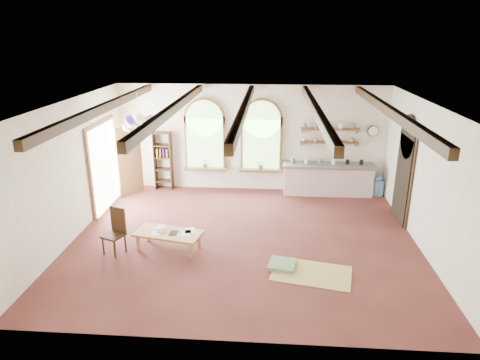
# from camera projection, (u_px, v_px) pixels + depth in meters

# --- Properties ---
(floor) EXTENTS (8.00, 8.00, 0.00)m
(floor) POSITION_uv_depth(u_px,v_px,m) (244.00, 240.00, 10.07)
(floor) COLOR #5E2A26
(floor) RESTS_ON ground
(ceiling_beams) EXTENTS (6.20, 6.80, 0.18)m
(ceiling_beams) POSITION_uv_depth(u_px,v_px,m) (244.00, 108.00, 9.05)
(ceiling_beams) COLOR #3B2513
(ceiling_beams) RESTS_ON ceiling
(window_left) EXTENTS (1.30, 0.28, 2.20)m
(window_left) POSITION_uv_depth(u_px,v_px,m) (205.00, 137.00, 12.86)
(window_left) COLOR brown
(window_left) RESTS_ON floor
(window_right) EXTENTS (1.30, 0.28, 2.20)m
(window_right) POSITION_uv_depth(u_px,v_px,m) (261.00, 138.00, 12.74)
(window_right) COLOR brown
(window_right) RESTS_ON floor
(left_doorway) EXTENTS (0.10, 1.90, 2.50)m
(left_doorway) POSITION_uv_depth(u_px,v_px,m) (104.00, 167.00, 11.66)
(left_doorway) COLOR brown
(left_doorway) RESTS_ON floor
(right_doorway) EXTENTS (0.10, 1.30, 2.40)m
(right_doorway) POSITION_uv_depth(u_px,v_px,m) (403.00, 179.00, 10.85)
(right_doorway) COLOR black
(right_doorway) RESTS_ON floor
(kitchen_counter) EXTENTS (2.68, 0.62, 0.94)m
(kitchen_counter) POSITION_uv_depth(u_px,v_px,m) (328.00, 179.00, 12.77)
(kitchen_counter) COLOR beige
(kitchen_counter) RESTS_ON floor
(wall_shelf_lower) EXTENTS (1.70, 0.24, 0.04)m
(wall_shelf_lower) POSITION_uv_depth(u_px,v_px,m) (329.00, 142.00, 12.58)
(wall_shelf_lower) COLOR brown
(wall_shelf_lower) RESTS_ON wall_back
(wall_shelf_upper) EXTENTS (1.70, 0.24, 0.04)m
(wall_shelf_upper) POSITION_uv_depth(u_px,v_px,m) (330.00, 129.00, 12.45)
(wall_shelf_upper) COLOR brown
(wall_shelf_upper) RESTS_ON wall_back
(wall_clock) EXTENTS (0.32, 0.04, 0.32)m
(wall_clock) POSITION_uv_depth(u_px,v_px,m) (373.00, 131.00, 12.45)
(wall_clock) COLOR black
(wall_clock) RESTS_ON wall_back
(bookshelf) EXTENTS (0.53, 0.32, 1.80)m
(bookshelf) POSITION_uv_depth(u_px,v_px,m) (163.00, 161.00, 13.09)
(bookshelf) COLOR #3B2513
(bookshelf) RESTS_ON floor
(coffee_table) EXTENTS (1.58, 0.97, 0.42)m
(coffee_table) POSITION_uv_depth(u_px,v_px,m) (168.00, 234.00, 9.51)
(coffee_table) COLOR tan
(coffee_table) RESTS_ON floor
(side_chair) EXTENTS (0.54, 0.54, 1.03)m
(side_chair) POSITION_uv_depth(u_px,v_px,m) (115.00, 241.00, 9.38)
(side_chair) COLOR #3B2513
(side_chair) RESTS_ON floor
(floor_mat) EXTENTS (1.74, 1.27, 0.02)m
(floor_mat) POSITION_uv_depth(u_px,v_px,m) (312.00, 273.00, 8.65)
(floor_mat) COLOR tan
(floor_mat) RESTS_ON floor
(floor_cushion) EXTENTS (0.63, 0.63, 0.09)m
(floor_cushion) POSITION_uv_depth(u_px,v_px,m) (282.00, 265.00, 8.90)
(floor_cushion) COLOR #67875D
(floor_cushion) RESTS_ON floor
(water_jug_a) EXTENTS (0.30, 0.30, 0.57)m
(water_jug_a) POSITION_uv_depth(u_px,v_px,m) (376.00, 187.00, 12.74)
(water_jug_a) COLOR #598EBF
(water_jug_a) RESTS_ON floor
(water_jug_b) EXTENTS (0.32, 0.32, 0.61)m
(water_jug_b) POSITION_uv_depth(u_px,v_px,m) (379.00, 187.00, 12.73)
(water_jug_b) COLOR #598EBF
(water_jug_b) RESTS_ON floor
(balloon_cluster) EXTENTS (0.93, 0.93, 1.15)m
(balloon_cluster) POSITION_uv_depth(u_px,v_px,m) (139.00, 125.00, 11.03)
(balloon_cluster) COLOR white
(balloon_cluster) RESTS_ON floor
(table_book) EXTENTS (0.19, 0.25, 0.02)m
(table_book) POSITION_uv_depth(u_px,v_px,m) (158.00, 231.00, 9.55)
(table_book) COLOR olive
(table_book) RESTS_ON coffee_table
(tablet) EXTENTS (0.19, 0.26, 0.01)m
(tablet) POSITION_uv_depth(u_px,v_px,m) (173.00, 233.00, 9.45)
(tablet) COLOR black
(tablet) RESTS_ON coffee_table
(potted_plant_left) EXTENTS (0.27, 0.23, 0.30)m
(potted_plant_left) POSITION_uv_depth(u_px,v_px,m) (205.00, 163.00, 13.01)
(potted_plant_left) COLOR #598C4C
(potted_plant_left) RESTS_ON window_left
(potted_plant_right) EXTENTS (0.27, 0.23, 0.30)m
(potted_plant_right) POSITION_uv_depth(u_px,v_px,m) (261.00, 164.00, 12.90)
(potted_plant_right) COLOR #598C4C
(potted_plant_right) RESTS_ON window_right
(shelf_cup_a) EXTENTS (0.12, 0.10, 0.10)m
(shelf_cup_a) POSITION_uv_depth(u_px,v_px,m) (304.00, 140.00, 12.61)
(shelf_cup_a) COLOR white
(shelf_cup_a) RESTS_ON wall_shelf_lower
(shelf_cup_b) EXTENTS (0.10, 0.10, 0.09)m
(shelf_cup_b) POSITION_uv_depth(u_px,v_px,m) (316.00, 140.00, 12.59)
(shelf_cup_b) COLOR beige
(shelf_cup_b) RESTS_ON wall_shelf_lower
(shelf_bowl_a) EXTENTS (0.22, 0.22, 0.05)m
(shelf_bowl_a) POSITION_uv_depth(u_px,v_px,m) (328.00, 141.00, 12.57)
(shelf_bowl_a) COLOR beige
(shelf_bowl_a) RESTS_ON wall_shelf_lower
(shelf_bowl_b) EXTENTS (0.20, 0.20, 0.06)m
(shelf_bowl_b) POSITION_uv_depth(u_px,v_px,m) (340.00, 141.00, 12.55)
(shelf_bowl_b) COLOR #8C664C
(shelf_bowl_b) RESTS_ON wall_shelf_lower
(shelf_vase) EXTENTS (0.18, 0.18, 0.19)m
(shelf_vase) POSITION_uv_depth(u_px,v_px,m) (352.00, 139.00, 12.50)
(shelf_vase) COLOR slate
(shelf_vase) RESTS_ON wall_shelf_lower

